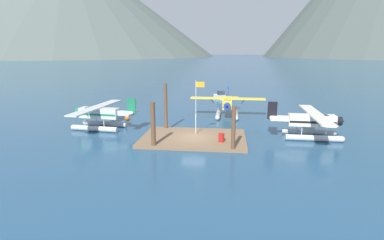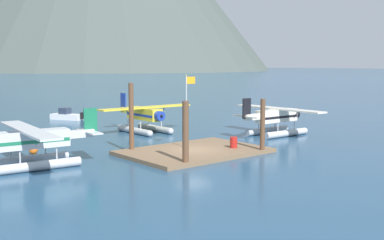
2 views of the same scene
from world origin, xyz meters
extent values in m
plane|color=navy|center=(0.00, 0.00, 0.00)|extent=(1200.00, 1200.00, 0.00)
cube|color=brown|center=(0.00, 0.00, 0.15)|extent=(10.90, 7.54, 0.30)
cylinder|color=brown|center=(-3.49, -3.25, 2.26)|extent=(0.44, 0.44, 4.51)
cylinder|color=brown|center=(4.08, -3.47, 2.16)|extent=(0.38, 0.38, 4.32)
cylinder|color=brown|center=(-3.63, 3.36, 2.77)|extent=(0.38, 0.38, 5.53)
cylinder|color=silver|center=(0.12, 1.10, 3.18)|extent=(0.08, 0.08, 5.76)
cube|color=orange|center=(0.57, 1.10, 5.71)|extent=(0.90, 0.03, 0.56)
sphere|color=gold|center=(0.12, 1.10, 6.11)|extent=(0.10, 0.10, 0.10)
cylinder|color=#AD1E19|center=(2.96, -1.42, 0.74)|extent=(0.58, 0.58, 0.88)
torus|color=#AD1E19|center=(2.96, -1.42, 0.74)|extent=(0.62, 0.62, 0.04)
sphere|color=orange|center=(-9.88, 7.76, 0.33)|extent=(0.66, 0.66, 0.66)
cone|color=#4C5651|center=(-233.18, 420.41, 78.26)|extent=(428.65, 428.65, 156.53)
cylinder|color=#B7BABF|center=(-11.78, 1.91, 0.32)|extent=(5.64, 1.22, 0.64)
sphere|color=#B7BABF|center=(-14.57, 2.20, 0.32)|extent=(0.64, 0.64, 0.64)
cylinder|color=#B7BABF|center=(-11.52, 4.40, 0.32)|extent=(5.64, 1.22, 0.64)
sphere|color=#B7BABF|center=(-14.31, 4.69, 0.32)|extent=(0.64, 0.64, 0.64)
cylinder|color=#B7BABF|center=(-12.98, 2.04, 0.99)|extent=(0.10, 0.10, 0.70)
cylinder|color=#B7BABF|center=(-10.59, 1.79, 0.99)|extent=(0.10, 0.10, 0.70)
cylinder|color=#B7BABF|center=(-12.72, 4.52, 0.99)|extent=(0.10, 0.10, 0.70)
cylinder|color=#B7BABF|center=(-10.33, 4.27, 0.99)|extent=(0.10, 0.10, 0.70)
cube|color=silver|center=(-11.65, 3.15, 1.94)|extent=(4.90, 1.73, 1.20)
cube|color=#196B47|center=(-11.65, 3.15, 1.84)|extent=(4.81, 1.74, 0.24)
cube|color=#283347|center=(-12.73, 3.27, 2.27)|extent=(1.20, 1.16, 0.56)
cube|color=silver|center=(-11.95, 3.19, 2.61)|extent=(2.47, 10.49, 0.14)
cylinder|color=#196B47|center=(-12.18, 1.00, 2.27)|extent=(0.14, 0.63, 0.84)
cylinder|color=#196B47|center=(-11.72, 5.37, 2.27)|extent=(0.14, 0.63, 0.84)
cylinder|color=#196B47|center=(-14.34, 3.43, 1.94)|extent=(0.70, 1.02, 0.96)
cone|color=black|center=(-14.79, 3.48, 1.94)|extent=(0.39, 0.39, 0.36)
cube|color=silver|center=(-8.42, 2.82, 2.04)|extent=(2.23, 0.67, 0.56)
cube|color=#196B47|center=(-7.53, 2.72, 2.89)|extent=(1.01, 0.22, 1.90)
cube|color=silver|center=(-7.62, 2.73, 2.14)|extent=(1.13, 3.27, 0.10)
cylinder|color=#B7BABF|center=(4.72, 12.02, 0.32)|extent=(0.72, 5.61, 0.64)
sphere|color=#B7BABF|center=(4.68, 9.22, 0.32)|extent=(0.64, 0.64, 0.64)
cylinder|color=#B7BABF|center=(2.22, 12.06, 0.32)|extent=(0.72, 5.61, 0.64)
sphere|color=#B7BABF|center=(2.18, 9.26, 0.32)|extent=(0.64, 0.64, 0.64)
cylinder|color=#B7BABF|center=(4.71, 10.82, 0.99)|extent=(0.10, 0.10, 0.70)
cylinder|color=#B7BABF|center=(4.74, 13.22, 0.99)|extent=(0.10, 0.10, 0.70)
cylinder|color=#B7BABF|center=(2.21, 10.86, 0.99)|extent=(0.10, 0.10, 0.70)
cylinder|color=#B7BABF|center=(2.24, 13.26, 0.99)|extent=(0.10, 0.10, 0.70)
cube|color=yellow|center=(3.47, 12.04, 1.94)|extent=(1.31, 4.82, 1.20)
cube|color=#1E389E|center=(3.47, 12.04, 1.84)|extent=(1.33, 4.72, 0.24)
cube|color=#283347|center=(3.46, 10.96, 2.27)|extent=(1.07, 1.12, 0.56)
cube|color=yellow|center=(3.47, 11.74, 2.61)|extent=(10.42, 1.55, 0.14)
cylinder|color=#1E389E|center=(5.67, 11.71, 2.27)|extent=(0.62, 0.09, 0.84)
cylinder|color=#1E389E|center=(1.27, 11.77, 2.27)|extent=(0.62, 0.09, 0.84)
cylinder|color=#1E389E|center=(3.43, 9.34, 1.94)|extent=(0.97, 0.61, 0.96)
cone|color=black|center=(3.43, 8.89, 1.94)|extent=(0.37, 0.36, 0.36)
cube|color=yellow|center=(3.52, 15.29, 2.04)|extent=(0.47, 2.21, 0.56)
cube|color=#1E389E|center=(3.54, 16.19, 2.89)|extent=(0.13, 1.00, 1.90)
cube|color=yellow|center=(3.53, 16.09, 2.14)|extent=(3.21, 0.85, 0.10)
cylinder|color=#B7BABF|center=(12.48, 3.42, 0.32)|extent=(5.61, 0.78, 0.64)
sphere|color=#B7BABF|center=(15.28, 3.35, 0.32)|extent=(0.64, 0.64, 0.64)
cylinder|color=#B7BABF|center=(12.42, 0.92, 0.32)|extent=(5.61, 0.78, 0.64)
sphere|color=#B7BABF|center=(15.22, 0.85, 0.32)|extent=(0.64, 0.64, 0.64)
cylinder|color=#B7BABF|center=(13.68, 3.39, 0.99)|extent=(0.10, 0.10, 0.70)
cylinder|color=#B7BABF|center=(11.28, 3.45, 0.99)|extent=(0.10, 0.10, 0.70)
cylinder|color=#B7BABF|center=(13.62, 0.89, 0.99)|extent=(0.10, 0.10, 0.70)
cylinder|color=#B7BABF|center=(11.22, 0.95, 0.99)|extent=(0.10, 0.10, 0.70)
cube|color=silver|center=(12.45, 2.17, 1.94)|extent=(4.83, 1.36, 1.20)
cube|color=black|center=(12.45, 2.17, 1.84)|extent=(4.74, 1.38, 0.24)
cube|color=#283347|center=(13.53, 2.14, 2.27)|extent=(1.13, 1.08, 0.56)
cube|color=silver|center=(12.75, 2.16, 2.61)|extent=(1.67, 10.43, 0.14)
cylinder|color=black|center=(12.81, 4.36, 2.27)|extent=(0.10, 0.62, 0.84)
cylinder|color=black|center=(12.70, -0.04, 2.27)|extent=(0.10, 0.62, 0.84)
cylinder|color=black|center=(15.15, 2.10, 1.94)|extent=(0.62, 0.98, 0.96)
cone|color=black|center=(15.60, 2.09, 1.94)|extent=(0.36, 0.37, 0.36)
cube|color=silver|center=(9.20, 2.25, 2.04)|extent=(2.21, 0.50, 0.56)
cube|color=black|center=(8.30, 2.28, 2.89)|extent=(1.00, 0.15, 1.90)
cube|color=silver|center=(8.40, 2.27, 2.14)|extent=(0.88, 3.22, 0.10)
cube|color=silver|center=(2.30, 27.69, 0.35)|extent=(3.25, 4.42, 0.70)
sphere|color=silver|center=(1.34, 29.56, 0.35)|extent=(0.70, 0.70, 0.70)
cube|color=#283347|center=(2.16, 27.96, 1.10)|extent=(1.53, 1.57, 0.80)
cube|color=black|center=(3.34, 25.66, 0.60)|extent=(0.47, 0.45, 0.80)
camera|label=1|loc=(3.46, -30.21, 9.25)|focal=28.04mm
camera|label=2|loc=(-23.77, -28.28, 7.05)|focal=44.55mm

